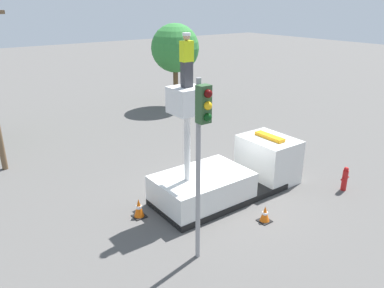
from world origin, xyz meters
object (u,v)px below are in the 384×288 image
(bucket_truck, at_px, (230,174))
(fire_hydrant, at_px, (345,179))
(traffic_cone_curbside, at_px, (265,214))
(traffic_cone_rear, at_px, (139,208))
(worker, at_px, (187,60))
(tree_right_bg, at_px, (175,48))
(traffic_light_pole, at_px, (202,139))

(bucket_truck, bearing_deg, fire_hydrant, -33.03)
(traffic_cone_curbside, bearing_deg, bucket_truck, 80.93)
(bucket_truck, bearing_deg, traffic_cone_rear, 171.47)
(fire_hydrant, xyz_separation_m, traffic_cone_rear, (-7.83, 3.18, -0.17))
(worker, relative_size, tree_right_bg, 0.29)
(fire_hydrant, xyz_separation_m, tree_right_bg, (1.82, 15.14, 3.68))
(traffic_light_pole, bearing_deg, traffic_cone_curbside, 5.26)
(worker, relative_size, traffic_light_pole, 0.32)
(traffic_light_pole, bearing_deg, tree_right_bg, 58.49)
(worker, relative_size, fire_hydrant, 1.68)
(fire_hydrant, bearing_deg, tree_right_bg, 83.15)
(bucket_truck, height_order, worker, worker)
(bucket_truck, bearing_deg, worker, 180.00)
(worker, xyz_separation_m, traffic_cone_rear, (-1.74, 0.57, -5.18))
(bucket_truck, distance_m, traffic_cone_rear, 3.90)
(worker, relative_size, traffic_cone_rear, 2.41)
(worker, height_order, traffic_cone_rear, worker)
(bucket_truck, height_order, traffic_cone_rear, bucket_truck)
(traffic_cone_rear, distance_m, tree_right_bg, 15.84)
(traffic_light_pole, xyz_separation_m, traffic_cone_rear, (-0.36, 3.19, -3.54))
(traffic_cone_rear, xyz_separation_m, traffic_cone_curbside, (3.45, -2.90, -0.06))
(traffic_light_pole, xyz_separation_m, fire_hydrant, (7.47, 0.01, -3.37))
(worker, xyz_separation_m, fire_hydrant, (6.08, -2.60, -5.01))
(traffic_cone_rear, relative_size, tree_right_bg, 0.12)
(traffic_cone_rear, bearing_deg, fire_hydrant, -22.09)
(traffic_cone_curbside, bearing_deg, tree_right_bg, 67.37)
(bucket_truck, xyz_separation_m, fire_hydrant, (4.01, -2.60, -0.33))
(bucket_truck, relative_size, traffic_cone_rear, 8.72)
(bucket_truck, height_order, traffic_light_pole, traffic_light_pole)
(worker, bearing_deg, traffic_cone_curbside, -53.79)
(bucket_truck, relative_size, traffic_light_pole, 1.15)
(traffic_light_pole, relative_size, traffic_cone_curbside, 9.15)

